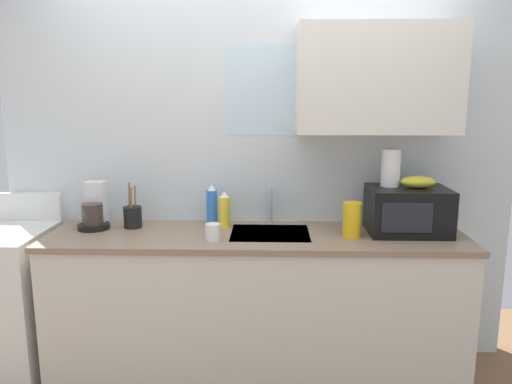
{
  "coord_description": "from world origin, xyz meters",
  "views": [
    {
      "loc": [
        0.08,
        -2.82,
        1.71
      ],
      "look_at": [
        0.0,
        0.0,
        1.15
      ],
      "focal_mm": 34.92,
      "sensor_mm": 36.0,
      "label": 1
    }
  ],
  "objects_px": {
    "microwave": "(408,210)",
    "paper_towel_roll": "(391,168)",
    "dish_soap_bottle_blue": "(212,206)",
    "cereal_canister": "(352,220)",
    "mug_white": "(213,232)",
    "coffee_maker": "(95,211)",
    "dish_soap_bottle_yellow": "(225,210)",
    "stove_range": "(1,301)",
    "banana_bunch": "(418,182)",
    "utensil_crock": "(133,216)"
  },
  "relations": [
    {
      "from": "coffee_maker",
      "to": "stove_range",
      "type": "bearing_deg",
      "value": -169.76
    },
    {
      "from": "banana_bunch",
      "to": "paper_towel_roll",
      "type": "bearing_deg",
      "value": 161.57
    },
    {
      "from": "banana_bunch",
      "to": "dish_soap_bottle_yellow",
      "type": "height_order",
      "value": "banana_bunch"
    },
    {
      "from": "microwave",
      "to": "utensil_crock",
      "type": "distance_m",
      "value": 1.65
    },
    {
      "from": "stove_range",
      "to": "banana_bunch",
      "type": "xyz_separation_m",
      "value": [
        2.51,
        0.05,
        0.75
      ]
    },
    {
      "from": "paper_towel_roll",
      "to": "coffee_maker",
      "type": "height_order",
      "value": "paper_towel_roll"
    },
    {
      "from": "dish_soap_bottle_blue",
      "to": "cereal_canister",
      "type": "relative_size",
      "value": 1.26
    },
    {
      "from": "stove_range",
      "to": "dish_soap_bottle_blue",
      "type": "height_order",
      "value": "dish_soap_bottle_blue"
    },
    {
      "from": "banana_bunch",
      "to": "cereal_canister",
      "type": "distance_m",
      "value": 0.45
    },
    {
      "from": "stove_range",
      "to": "banana_bunch",
      "type": "height_order",
      "value": "banana_bunch"
    },
    {
      "from": "cereal_canister",
      "to": "mug_white",
      "type": "height_order",
      "value": "cereal_canister"
    },
    {
      "from": "microwave",
      "to": "coffee_maker",
      "type": "bearing_deg",
      "value": 178.18
    },
    {
      "from": "coffee_maker",
      "to": "dish_soap_bottle_yellow",
      "type": "distance_m",
      "value": 0.79
    },
    {
      "from": "microwave",
      "to": "coffee_maker",
      "type": "xyz_separation_m",
      "value": [
        -1.88,
        0.06,
        -0.03
      ]
    },
    {
      "from": "microwave",
      "to": "paper_towel_roll",
      "type": "distance_m",
      "value": 0.27
    },
    {
      "from": "stove_range",
      "to": "cereal_canister",
      "type": "height_order",
      "value": "cereal_canister"
    },
    {
      "from": "paper_towel_roll",
      "to": "coffee_maker",
      "type": "relative_size",
      "value": 0.79
    },
    {
      "from": "microwave",
      "to": "utensil_crock",
      "type": "height_order",
      "value": "utensil_crock"
    },
    {
      "from": "banana_bunch",
      "to": "mug_white",
      "type": "height_order",
      "value": "banana_bunch"
    },
    {
      "from": "coffee_maker",
      "to": "dish_soap_bottle_yellow",
      "type": "relative_size",
      "value": 1.25
    },
    {
      "from": "paper_towel_roll",
      "to": "cereal_canister",
      "type": "relative_size",
      "value": 1.09
    },
    {
      "from": "dish_soap_bottle_yellow",
      "to": "stove_range",
      "type": "bearing_deg",
      "value": -173.92
    },
    {
      "from": "stove_range",
      "to": "cereal_canister",
      "type": "relative_size",
      "value": 5.34
    },
    {
      "from": "utensil_crock",
      "to": "banana_bunch",
      "type": "bearing_deg",
      "value": -2.35
    },
    {
      "from": "microwave",
      "to": "coffee_maker",
      "type": "distance_m",
      "value": 1.88
    },
    {
      "from": "stove_range",
      "to": "cereal_canister",
      "type": "xyz_separation_m",
      "value": [
        2.12,
        -0.05,
        0.54
      ]
    },
    {
      "from": "microwave",
      "to": "mug_white",
      "type": "height_order",
      "value": "microwave"
    },
    {
      "from": "stove_range",
      "to": "utensil_crock",
      "type": "bearing_deg",
      "value": 8.17
    },
    {
      "from": "dish_soap_bottle_blue",
      "to": "utensil_crock",
      "type": "relative_size",
      "value": 0.91
    },
    {
      "from": "paper_towel_roll",
      "to": "utensil_crock",
      "type": "relative_size",
      "value": 0.79
    },
    {
      "from": "paper_towel_roll",
      "to": "cereal_canister",
      "type": "bearing_deg",
      "value": -147.99
    },
    {
      "from": "stove_range",
      "to": "banana_bunch",
      "type": "bearing_deg",
      "value": 1.06
    },
    {
      "from": "microwave",
      "to": "dish_soap_bottle_yellow",
      "type": "bearing_deg",
      "value": 174.67
    },
    {
      "from": "banana_bunch",
      "to": "dish_soap_bottle_yellow",
      "type": "bearing_deg",
      "value": 174.98
    },
    {
      "from": "coffee_maker",
      "to": "mug_white",
      "type": "bearing_deg",
      "value": -18.25
    },
    {
      "from": "mug_white",
      "to": "microwave",
      "type": "bearing_deg",
      "value": 9.49
    },
    {
      "from": "microwave",
      "to": "banana_bunch",
      "type": "distance_m",
      "value": 0.18
    },
    {
      "from": "microwave",
      "to": "mug_white",
      "type": "xyz_separation_m",
      "value": [
        -1.13,
        -0.19,
        -0.09
      ]
    },
    {
      "from": "banana_bunch",
      "to": "dish_soap_bottle_yellow",
      "type": "relative_size",
      "value": 0.89
    },
    {
      "from": "microwave",
      "to": "cereal_canister",
      "type": "bearing_deg",
      "value": -163.83
    },
    {
      "from": "stove_range",
      "to": "utensil_crock",
      "type": "height_order",
      "value": "utensil_crock"
    },
    {
      "from": "stove_range",
      "to": "utensil_crock",
      "type": "distance_m",
      "value": 0.97
    },
    {
      "from": "banana_bunch",
      "to": "paper_towel_roll",
      "type": "relative_size",
      "value": 0.91
    },
    {
      "from": "mug_white",
      "to": "utensil_crock",
      "type": "xyz_separation_m",
      "value": [
        -0.52,
        0.26,
        0.02
      ]
    },
    {
      "from": "dish_soap_bottle_blue",
      "to": "mug_white",
      "type": "distance_m",
      "value": 0.35
    },
    {
      "from": "banana_bunch",
      "to": "utensil_crock",
      "type": "height_order",
      "value": "banana_bunch"
    },
    {
      "from": "microwave",
      "to": "coffee_maker",
      "type": "relative_size",
      "value": 1.64
    },
    {
      "from": "microwave",
      "to": "dish_soap_bottle_yellow",
      "type": "relative_size",
      "value": 2.05
    },
    {
      "from": "stove_range",
      "to": "dish_soap_bottle_blue",
      "type": "distance_m",
      "value": 1.42
    },
    {
      "from": "microwave",
      "to": "paper_towel_roll",
      "type": "height_order",
      "value": "paper_towel_roll"
    }
  ]
}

